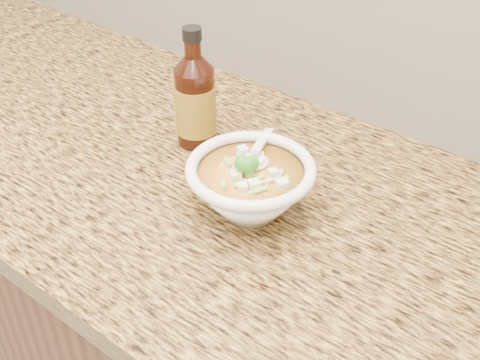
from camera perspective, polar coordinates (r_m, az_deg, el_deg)
The scene contains 4 objects.
cabinet at distance 1.32m, azimuth -0.90°, elevation -16.55°, with size 4.00×0.65×0.86m, color #341A0F.
counter_slab at distance 1.00m, azimuth -1.15°, elevation -0.95°, with size 4.00×0.68×0.04m, color #A6833C.
soup_bowl at distance 0.90m, azimuth 1.01°, elevation -0.68°, with size 0.19×0.21×0.11m.
hot_sauce_bottle at distance 1.05m, azimuth -4.26°, elevation 7.41°, with size 0.09×0.09×0.22m.
Camera 1 is at (0.51, 1.07, 1.49)m, focal length 45.00 mm.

